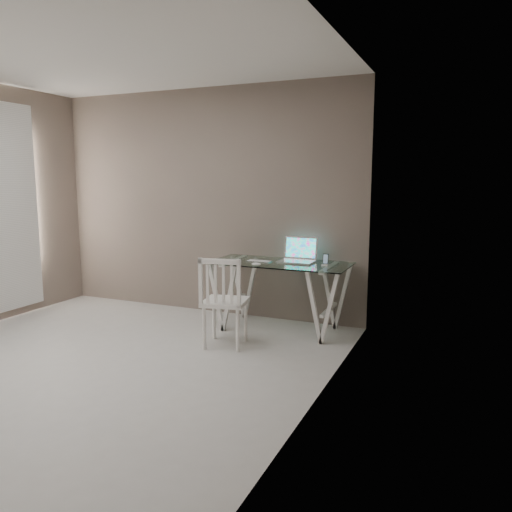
{
  "coord_description": "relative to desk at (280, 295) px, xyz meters",
  "views": [
    {
      "loc": [
        2.98,
        -3.1,
        1.64
      ],
      "look_at": [
        0.98,
        1.55,
        0.85
      ],
      "focal_mm": 35.0,
      "sensor_mm": 36.0,
      "label": 1
    }
  ],
  "objects": [
    {
      "name": "phone_dock",
      "position": [
        0.5,
        0.01,
        0.4
      ],
      "size": [
        0.07,
        0.07,
        0.12
      ],
      "color": "white",
      "rests_on": "desk"
    },
    {
      "name": "mouse",
      "position": [
        -0.15,
        -0.28,
        0.38
      ],
      "size": [
        0.1,
        0.06,
        0.03
      ],
      "primitive_type": "ellipsoid",
      "color": "silver",
      "rests_on": "desk"
    },
    {
      "name": "keyboard",
      "position": [
        -0.23,
        -0.03,
        0.37
      ],
      "size": [
        0.27,
        0.12,
        0.01
      ],
      "primitive_type": "cube",
      "color": "silver",
      "rests_on": "desk"
    },
    {
      "name": "desk",
      "position": [
        0.0,
        0.0,
        0.0
      ],
      "size": [
        1.5,
        0.7,
        0.75
      ],
      "color": "silver",
      "rests_on": "ground"
    },
    {
      "name": "chair",
      "position": [
        -0.3,
        -0.77,
        0.11
      ],
      "size": [
        0.48,
        0.48,
        0.9
      ],
      "rotation": [
        0.0,
        0.0,
        0.2
      ],
      "color": "white",
      "rests_on": "ground"
    },
    {
      "name": "laptop",
      "position": [
        0.16,
        0.14,
        0.43
      ],
      "size": [
        0.37,
        0.31,
        0.26
      ],
      "color": "silver",
      "rests_on": "desk"
    },
    {
      "name": "room",
      "position": [
        -1.19,
        -1.83,
        1.33
      ],
      "size": [
        4.5,
        4.52,
        2.71
      ],
      "color": "#AFADA8",
      "rests_on": "ground"
    }
  ]
}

